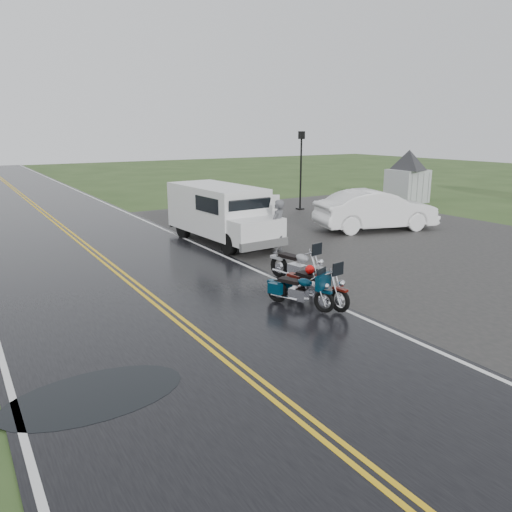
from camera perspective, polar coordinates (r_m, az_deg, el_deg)
The scene contains 11 objects.
ground at distance 11.27m, azimuth -6.85°, elevation -8.96°, with size 120.00×120.00×0.00m, color #2D471E.
road at distance 20.38m, azimuth -18.87°, elevation 1.04°, with size 8.00×100.00×0.04m, color black.
parking_pad at distance 21.48m, azimuth 14.55°, elevation 1.99°, with size 14.00×24.00×0.03m, color black.
visitor_center at distance 32.45m, azimuth 17.05°, elevation 10.13°, with size 16.00×10.00×4.80m, color #A8AAAD, non-canonical shape.
motorcycle_red at distance 12.34m, azimuth 9.59°, elevation -3.93°, with size 0.75×2.07×1.22m, color #530F09, non-canonical shape.
motorcycle_teal at distance 12.27m, azimuth 7.83°, elevation -4.22°, with size 0.69×1.90×1.12m, color #052639, non-canonical shape.
motorcycle_silver at distance 14.03m, azimuth 7.22°, elevation -1.48°, with size 0.79×2.17×1.28m, color #9B9CA2, non-canonical shape.
van_white at distance 17.76m, azimuth -3.15°, elevation 3.66°, with size 2.20×5.87×2.31m, color white, non-canonical shape.
person_at_van at distance 18.12m, azimuth 2.49°, elevation 3.30°, with size 0.71×0.47×1.94m, color #525358.
sedan_white at distance 22.97m, azimuth 13.56°, elevation 5.06°, with size 1.88×5.40×1.78m, color white.
lamp_post_far_right at distance 28.06m, azimuth 5.14°, elevation 9.67°, with size 0.37×0.37×4.36m, color black, non-canonical shape.
Camera 1 is at (-4.28, -9.43, 4.44)m, focal length 35.00 mm.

